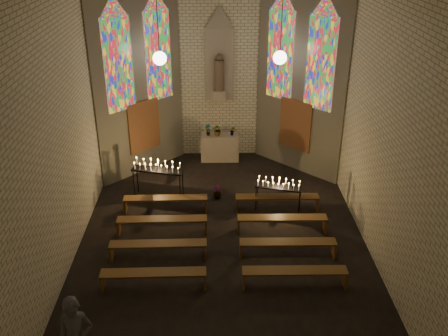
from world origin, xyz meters
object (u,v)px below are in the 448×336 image
(aisle_flower_pot, at_px, (217,192))
(votive_stand_right, at_px, (279,185))
(altar, at_px, (220,147))
(votive_stand_left, at_px, (157,168))

(aisle_flower_pot, bearing_deg, votive_stand_right, -23.31)
(aisle_flower_pot, bearing_deg, altar, 87.53)
(altar, xyz_separation_m, votive_stand_right, (1.74, -3.71, 0.40))
(altar, distance_m, votive_stand_left, 3.46)
(votive_stand_left, bearing_deg, votive_stand_right, -0.52)
(altar, height_order, votive_stand_left, votive_stand_left)
(aisle_flower_pot, relative_size, votive_stand_right, 0.30)
(votive_stand_left, bearing_deg, aisle_flower_pot, 9.13)
(votive_stand_right, bearing_deg, altar, 130.88)
(altar, height_order, aisle_flower_pot, altar)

